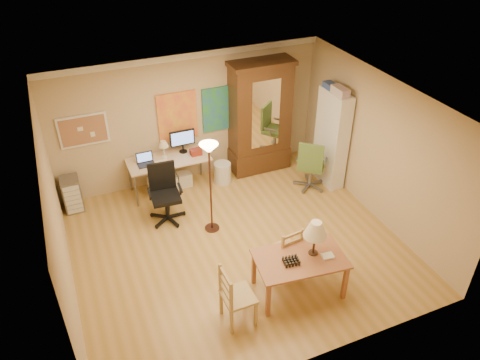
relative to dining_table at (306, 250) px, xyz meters
name	(u,v)px	position (x,y,z in m)	size (l,w,h in m)	color
floor	(237,245)	(-0.55, 1.33, -0.80)	(5.50, 5.50, 0.00)	#AA833C
crown_molding	(186,56)	(-0.55, 3.79, 1.84)	(5.50, 0.08, 0.12)	white
corkboard	(83,130)	(-2.60, 3.80, 0.70)	(0.90, 0.04, 0.62)	#9B6949
art_panel_left	(177,116)	(-0.80, 3.80, 0.65)	(0.80, 0.04, 1.00)	yellow
art_panel_right	(220,109)	(0.10, 3.80, 0.65)	(0.75, 0.04, 0.95)	#2867A1
dining_table	(306,250)	(0.00, 0.00, 0.00)	(1.44, 0.96, 1.27)	brown
ladder_chair_back	(286,251)	(-0.06, 0.47, -0.39)	(0.46, 0.45, 0.89)	#AA894D
ladder_chair_left	(236,297)	(-1.19, -0.17, -0.34)	(0.44, 0.46, 0.99)	#AA894D
torchiere_lamp	(209,162)	(-0.80, 1.94, 0.62)	(0.32, 0.32, 1.78)	#42221A
computer_desk	(171,170)	(-1.12, 3.49, -0.36)	(1.62, 0.71, 1.23)	beige
office_chair_black	(166,205)	(-1.48, 2.56, -0.51)	(0.69, 0.69, 1.12)	black
office_chair_green	(310,175)	(1.52, 2.42, -0.51)	(0.71, 0.72, 1.12)	slate
drawer_cart	(72,194)	(-3.05, 3.55, -0.46)	(0.34, 0.41, 0.69)	slate
armoire	(260,124)	(0.89, 3.57, 0.25)	(1.32, 0.63, 2.43)	#3E2810
bookshelf	(331,139)	(1.99, 2.50, 0.20)	(0.30, 0.81, 2.01)	white
wastebin	(223,173)	(-0.06, 3.31, -0.58)	(0.36, 0.36, 0.45)	silver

